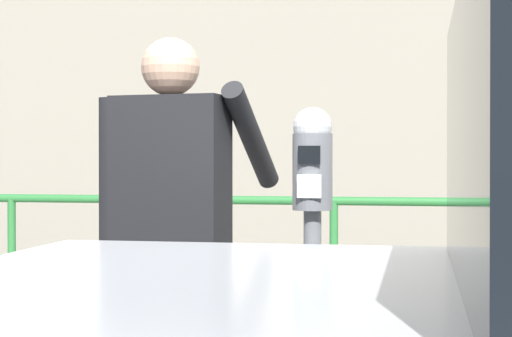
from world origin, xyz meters
name	(u,v)px	position (x,y,z in m)	size (l,w,h in m)	color
parking_meter	(312,218)	(0.18, 0.36, 1.16)	(0.16, 0.17, 1.47)	slate
pedestrian_at_meter	(171,222)	(-0.40, 0.37, 1.14)	(0.69, 0.61, 1.76)	slate
background_railing	(334,237)	(0.00, 2.96, 0.86)	(24.06, 0.06, 1.02)	#2D7A38
backdrop_wall	(366,128)	(0.00, 6.39, 1.74)	(32.00, 0.50, 3.48)	#ADA38E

